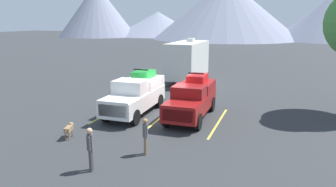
{
  "coord_description": "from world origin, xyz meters",
  "views": [
    {
      "loc": [
        6.36,
        -17.79,
        5.68
      ],
      "look_at": [
        0.0,
        0.01,
        1.2
      ],
      "focal_mm": 33.31,
      "sensor_mm": 36.0,
      "label": 1
    }
  ],
  "objects": [
    {
      "name": "pickup_truck_a",
      "position": [
        -1.81,
        -0.81,
        1.22
      ],
      "size": [
        2.15,
        5.64,
        2.65
      ],
      "color": "white",
      "rests_on": "ground"
    },
    {
      "name": "ground_plane",
      "position": [
        0.0,
        0.0,
        0.0
      ],
      "size": [
        240.0,
        240.0,
        0.0
      ],
      "primitive_type": "plane",
      "color": "#2D3033"
    },
    {
      "name": "dog",
      "position": [
        -3.11,
        -5.75,
        0.48
      ],
      "size": [
        0.47,
        0.93,
        0.71
      ],
      "color": "olive",
      "rests_on": "ground"
    },
    {
      "name": "person_a",
      "position": [
        1.23,
        -6.3,
        0.93
      ],
      "size": [
        0.24,
        0.35,
        1.62
      ],
      "color": "#726047",
      "rests_on": "ground"
    },
    {
      "name": "lot_stripe_c",
      "position": [
        3.4,
        -0.99,
        0.0
      ],
      "size": [
        0.12,
        5.5,
        0.01
      ],
      "primitive_type": "cube",
      "color": "gold",
      "rests_on": "ground"
    },
    {
      "name": "pickup_truck_b",
      "position": [
        1.69,
        -0.45,
        1.17
      ],
      "size": [
        2.1,
        5.56,
        2.55
      ],
      "color": "maroon",
      "rests_on": "ground"
    },
    {
      "name": "camper_trailer_a",
      "position": [
        -1.61,
        9.91,
        2.1
      ],
      "size": [
        2.6,
        7.51,
        3.99
      ],
      "color": "silver",
      "rests_on": "ground"
    },
    {
      "name": "lot_stripe_a",
      "position": [
        -3.4,
        -0.99,
        0.0
      ],
      "size": [
        0.12,
        5.5,
        0.01
      ],
      "primitive_type": "cube",
      "color": "gold",
      "rests_on": "ground"
    },
    {
      "name": "lot_stripe_b",
      "position": [
        0.0,
        -0.99,
        0.0
      ],
      "size": [
        0.12,
        5.5,
        0.01
      ],
      "primitive_type": "cube",
      "color": "gold",
      "rests_on": "ground"
    },
    {
      "name": "mountain_ridge",
      "position": [
        5.61,
        79.9,
        7.8
      ],
      "size": [
        147.76,
        46.88,
        17.63
      ],
      "color": "gray",
      "rests_on": "ground"
    },
    {
      "name": "person_b",
      "position": [
        -0.14,
        -8.38,
        1.0
      ],
      "size": [
        0.28,
        0.37,
        1.74
      ],
      "color": "#3F3F42",
      "rests_on": "ground"
    }
  ]
}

